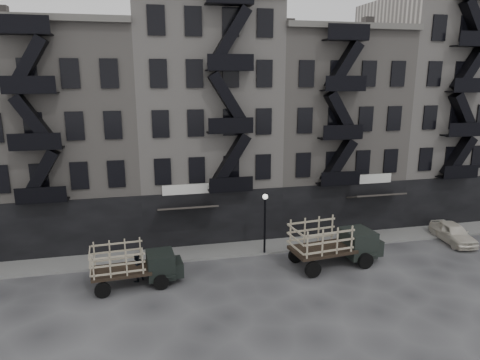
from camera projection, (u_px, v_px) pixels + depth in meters
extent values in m
plane|color=#38383A|center=(229.00, 276.00, 26.06)|extent=(140.00, 140.00, 0.00)
cube|color=slate|center=(218.00, 251.00, 29.60)|extent=(55.00, 2.50, 0.15)
cube|color=gray|center=(69.00, 136.00, 31.62)|extent=(10.00, 10.00, 15.00)
cube|color=black|center=(65.00, 229.00, 28.24)|extent=(10.00, 0.35, 4.00)
cube|color=#595651|center=(43.00, 17.00, 24.91)|extent=(10.00, 0.50, 0.40)
cube|color=#4C4744|center=(11.00, 19.00, 29.05)|extent=(0.70, 0.70, 1.20)
cube|color=#4C4744|center=(96.00, 21.00, 30.23)|extent=(0.70, 0.70, 1.20)
cube|color=#AAA49D|center=(203.00, 120.00, 33.52)|extent=(10.00, 10.00, 17.00)
cube|color=black|center=(215.00, 218.00, 30.37)|extent=(10.00, 0.35, 4.00)
cube|color=gray|center=(322.00, 129.00, 35.89)|extent=(10.00, 10.00, 15.00)
cube|color=black|center=(344.00, 209.00, 32.51)|extent=(10.00, 0.35, 4.00)
cube|color=#595651|center=(357.00, 25.00, 29.18)|extent=(10.00, 0.50, 0.40)
cube|color=#4C4744|center=(290.00, 26.00, 33.32)|extent=(0.70, 0.70, 1.20)
cube|color=#4C4744|center=(355.00, 28.00, 34.49)|extent=(0.70, 0.70, 1.20)
cube|color=#AAA49D|center=(428.00, 109.00, 37.67)|extent=(10.00, 10.00, 18.00)
cube|color=black|center=(458.00, 201.00, 34.64)|extent=(10.00, 0.35, 4.00)
cylinder|color=black|center=(265.00, 227.00, 28.69)|extent=(0.14, 0.14, 4.00)
sphere|color=silver|center=(265.00, 197.00, 28.19)|extent=(0.36, 0.36, 0.36)
cube|color=black|center=(122.00, 271.00, 24.45)|extent=(3.41, 2.16, 0.17)
cube|color=black|center=(161.00, 264.00, 25.05)|extent=(1.67, 1.84, 1.45)
cube|color=black|center=(176.00, 267.00, 25.36)|extent=(0.87, 1.50, 0.87)
cylinder|color=black|center=(161.00, 282.00, 24.28)|extent=(0.88, 0.27, 0.87)
cylinder|color=black|center=(158.00, 268.00, 26.08)|extent=(0.88, 0.27, 0.87)
cylinder|color=black|center=(103.00, 290.00, 23.39)|extent=(0.88, 0.27, 0.87)
cylinder|color=black|center=(103.00, 275.00, 25.19)|extent=(0.88, 0.27, 0.87)
cube|color=black|center=(322.00, 249.00, 26.99)|extent=(4.08, 2.69, 0.20)
cube|color=black|center=(357.00, 243.00, 27.80)|extent=(2.03, 2.23, 1.70)
cube|color=black|center=(370.00, 245.00, 28.21)|extent=(1.10, 1.79, 1.02)
cylinder|color=black|center=(365.00, 261.00, 26.92)|extent=(1.04, 0.37, 1.02)
cylinder|color=black|center=(345.00, 248.00, 28.99)|extent=(1.04, 0.37, 1.02)
cylinder|color=black|center=(313.00, 270.00, 25.72)|extent=(1.04, 0.37, 1.02)
cylinder|color=black|center=(296.00, 255.00, 27.79)|extent=(1.04, 0.37, 1.02)
imported|color=silver|center=(453.00, 233.00, 31.20)|extent=(2.12, 4.36, 1.43)
imported|color=black|center=(137.00, 267.00, 25.19)|extent=(1.09, 1.06, 1.77)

